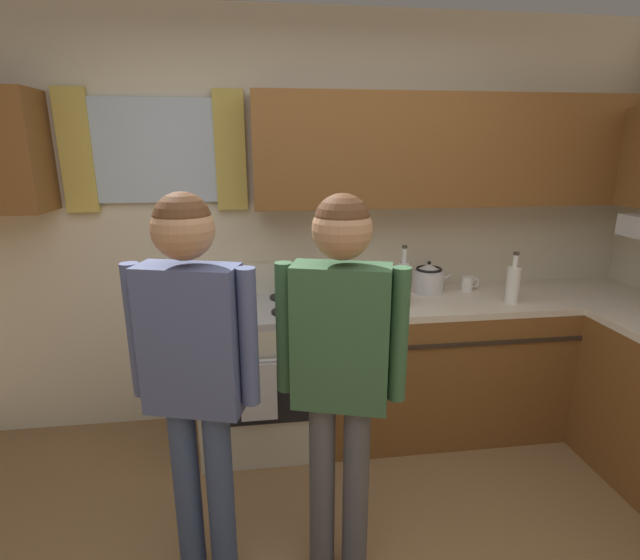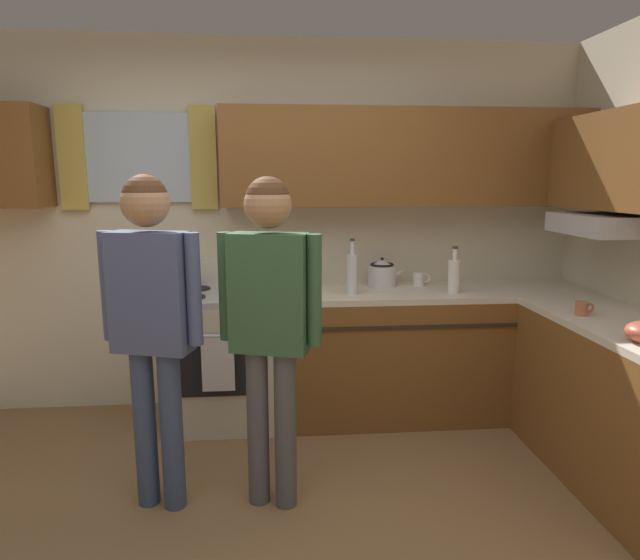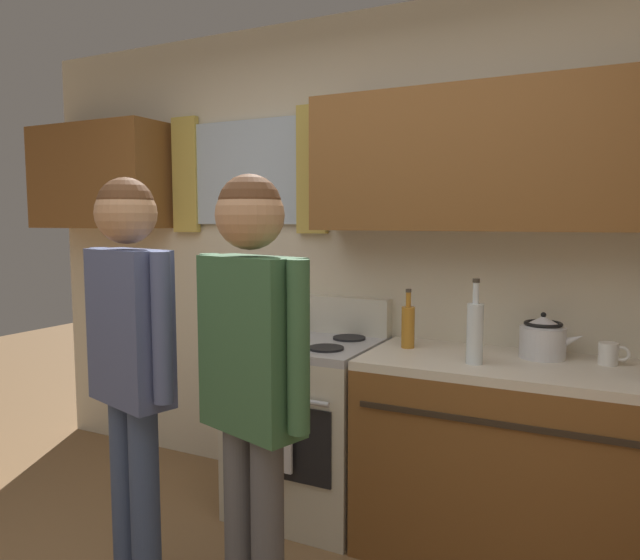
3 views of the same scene
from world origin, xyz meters
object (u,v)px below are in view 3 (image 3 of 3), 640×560
(stove_oven, at_px, (308,423))
(stovetop_kettle, at_px, (543,337))
(bottle_oil_amber, at_px, (408,325))
(mug_ceramic_white, at_px, (610,354))
(adult_left, at_px, (130,343))
(adult_in_plaid, at_px, (252,363))
(bottle_tall_clear, at_px, (475,331))

(stove_oven, height_order, stovetop_kettle, stovetop_kettle)
(bottle_oil_amber, distance_m, stovetop_kettle, 0.61)
(stove_oven, height_order, mug_ceramic_white, stove_oven)
(stove_oven, distance_m, bottle_oil_amber, 0.75)
(bottle_oil_amber, distance_m, mug_ceramic_white, 0.88)
(stovetop_kettle, bearing_deg, bottle_oil_amber, -173.89)
(bottle_oil_amber, relative_size, adult_left, 0.17)
(mug_ceramic_white, relative_size, stovetop_kettle, 0.46)
(stovetop_kettle, height_order, adult_left, adult_left)
(bottle_oil_amber, bearing_deg, adult_in_plaid, -99.36)
(bottle_tall_clear, relative_size, stovetop_kettle, 1.34)
(bottle_tall_clear, relative_size, adult_in_plaid, 0.22)
(bottle_tall_clear, distance_m, mug_ceramic_white, 0.58)
(bottle_oil_amber, height_order, bottle_tall_clear, bottle_tall_clear)
(bottle_tall_clear, height_order, mug_ceramic_white, bottle_tall_clear)
(bottle_oil_amber, distance_m, adult_in_plaid, 1.11)
(stovetop_kettle, distance_m, adult_left, 1.76)
(bottle_tall_clear, height_order, stovetop_kettle, bottle_tall_clear)
(adult_left, bearing_deg, bottle_oil_amber, 54.81)
(bottle_oil_amber, bearing_deg, adult_left, -125.19)
(stove_oven, distance_m, mug_ceramic_white, 1.47)
(bottle_tall_clear, xyz_separation_m, adult_left, (-1.10, -0.88, 0.01))
(stove_oven, xyz_separation_m, adult_left, (-0.24, -0.99, 0.58))
(bottle_oil_amber, xyz_separation_m, adult_left, (-0.75, -1.06, 0.04))
(mug_ceramic_white, relative_size, adult_left, 0.08)
(bottle_oil_amber, bearing_deg, mug_ceramic_white, 3.81)
(bottle_oil_amber, distance_m, bottle_tall_clear, 0.40)
(stove_oven, relative_size, mug_ceramic_white, 8.76)
(mug_ceramic_white, bearing_deg, bottle_tall_clear, -155.26)
(bottle_oil_amber, height_order, adult_in_plaid, adult_in_plaid)
(adult_left, xyz_separation_m, adult_in_plaid, (0.57, -0.04, -0.01))
(bottle_oil_amber, xyz_separation_m, bottle_tall_clear, (0.36, -0.18, 0.03))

